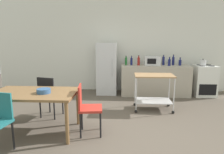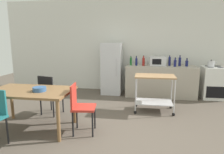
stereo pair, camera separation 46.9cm
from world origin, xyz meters
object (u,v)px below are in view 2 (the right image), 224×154
at_px(chair_red, 80,105).
at_px(stove_oven, 213,83).
at_px(bottle_sesame_oil, 136,62).
at_px(bottle_wine, 169,61).
at_px(kitchen_cart, 154,87).
at_px(bottle_vinegar, 187,63).
at_px(chair_black, 49,92).
at_px(kettle, 211,64).
at_px(bottle_soy_sauce, 143,62).
at_px(dining_table, 31,94).
at_px(refrigerator, 112,69).
at_px(bottle_soda, 180,62).
at_px(bottle_hot_sauce, 131,61).
at_px(bottle_olive_oil, 175,63).
at_px(fruit_bowl, 39,89).
at_px(microwave, 158,61).

height_order(chair_red, stove_oven, stove_oven).
bearing_deg(bottle_sesame_oil, bottle_wine, 5.37).
xyz_separation_m(kitchen_cart, bottle_vinegar, (0.94, 1.33, 0.42)).
height_order(chair_black, stove_oven, stove_oven).
relative_size(chair_black, stove_oven, 0.97).
bearing_deg(kettle, bottle_soy_sauce, 178.58).
bearing_deg(chair_black, stove_oven, -140.45).
distance_m(dining_table, refrigerator, 2.95).
bearing_deg(bottle_sesame_oil, refrigerator, 172.46).
distance_m(chair_black, bottle_soda, 3.67).
relative_size(bottle_hot_sauce, bottle_wine, 0.93).
bearing_deg(bottle_sesame_oil, bottle_olive_oil, -5.11).
distance_m(bottle_wine, bottle_soda, 0.28).
height_order(chair_red, fruit_bowl, chair_red).
bearing_deg(kitchen_cart, fruit_bowl, -146.63).
bearing_deg(kettle, bottle_sesame_oil, 177.71).
relative_size(bottle_hot_sauce, bottle_vinegar, 1.17).
bearing_deg(bottle_vinegar, chair_black, -149.14).
bearing_deg(bottle_hot_sauce, bottle_soda, 1.70).
relative_size(bottle_hot_sauce, bottle_olive_oil, 1.07).
xyz_separation_m(dining_table, bottle_wine, (2.76, 2.73, 0.36)).
distance_m(refrigerator, bottle_olive_oil, 1.85).
height_order(stove_oven, bottle_vinegar, bottle_vinegar).
bearing_deg(bottle_sesame_oil, kitchen_cart, -69.95).
relative_size(chair_black, kettle, 3.71).
height_order(microwave, fruit_bowl, microwave).
xyz_separation_m(bottle_vinegar, fruit_bowl, (-3.03, -2.70, -0.20)).
xyz_separation_m(microwave, fruit_bowl, (-2.23, -2.77, -0.24)).
xyz_separation_m(bottle_hot_sauce, bottle_soda, (1.39, 0.04, 0.01)).
distance_m(chair_red, bottle_soda, 3.47).
height_order(stove_oven, kettle, kettle).
distance_m(dining_table, microwave, 3.67).
relative_size(chair_black, bottle_soda, 2.85).
bearing_deg(refrigerator, stove_oven, -1.60).
bearing_deg(bottle_wine, kitchen_cart, -108.52).
bearing_deg(bottle_hot_sauce, chair_black, -130.43).
xyz_separation_m(bottle_sesame_oil, fruit_bowl, (-1.61, -2.69, -0.23)).
bearing_deg(bottle_hot_sauce, microwave, 4.26).
height_order(refrigerator, bottle_wine, refrigerator).
relative_size(bottle_soy_sauce, bottle_vinegar, 1.27).
distance_m(chair_black, bottle_vinegar, 3.79).
distance_m(bottle_wine, bottle_vinegar, 0.48).
bearing_deg(bottle_wine, dining_table, -135.31).
bearing_deg(refrigerator, kitchen_cart, -49.21).
height_order(dining_table, stove_oven, stove_oven).
bearing_deg(bottle_olive_oil, bottle_soda, 46.31).
height_order(chair_red, bottle_soda, bottle_soda).
xyz_separation_m(bottle_wine, bottle_olive_oil, (0.13, -0.19, -0.03)).
xyz_separation_m(bottle_soda, bottle_vinegar, (0.19, -0.05, -0.04)).
relative_size(dining_table, bottle_olive_oil, 5.85).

